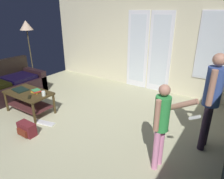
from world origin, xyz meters
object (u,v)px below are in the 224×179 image
object	(u,v)px
leather_couch	(5,87)
tv_remote_black	(30,97)
floor_lamp	(27,29)
backpack	(27,129)
laptop_closed	(20,90)
person_adult	(213,95)
cup_near_edge	(44,94)
coffee_table	(29,98)
loose_keyboard	(44,123)
book_stack	(36,91)
person_child	(162,121)

from	to	relation	value
leather_couch	tv_remote_black	size ratio (longest dim) A/B	10.61
floor_lamp	backpack	bearing A→B (deg)	-39.30
laptop_closed	tv_remote_black	xyz separation A→B (m)	(0.51, -0.13, -0.00)
person_adult	cup_near_edge	world-z (taller)	person_adult
floor_lamp	coffee_table	bearing A→B (deg)	-38.85
leather_couch	loose_keyboard	size ratio (longest dim) A/B	3.94
leather_couch	coffee_table	distance (m)	1.23
cup_near_edge	tv_remote_black	bearing A→B (deg)	-127.60
leather_couch	laptop_closed	world-z (taller)	leather_couch
coffee_table	book_stack	bearing A→B (deg)	24.53
coffee_table	floor_lamp	bearing A→B (deg)	141.15
loose_keyboard	laptop_closed	distance (m)	0.99
laptop_closed	coffee_table	bearing A→B (deg)	13.43
loose_keyboard	leather_couch	bearing A→B (deg)	170.59
floor_lamp	backpack	xyz separation A→B (m)	(2.22, -1.82, -1.49)
person_adult	cup_near_edge	xyz separation A→B (m)	(-2.96, -0.76, -0.41)
person_adult	floor_lamp	xyz separation A→B (m)	(-4.94, 0.43, 0.67)
floor_lamp	cup_near_edge	distance (m)	2.55
backpack	loose_keyboard	xyz separation A→B (m)	(-0.06, 0.42, -0.11)
backpack	book_stack	size ratio (longest dim) A/B	1.66
cup_near_edge	loose_keyboard	bearing A→B (deg)	-48.88
coffee_table	cup_near_edge	size ratio (longest dim) A/B	10.33
person_adult	book_stack	bearing A→B (deg)	-167.21
person_child	book_stack	bearing A→B (deg)	178.02
loose_keyboard	book_stack	xyz separation A→B (m)	(-0.46, 0.23, 0.50)
leather_couch	backpack	world-z (taller)	leather_couch
leather_couch	book_stack	distance (m)	1.41
laptop_closed	leather_couch	bearing A→B (deg)	175.28
person_child	book_stack	size ratio (longest dim) A/B	5.97
coffee_table	loose_keyboard	bearing A→B (deg)	-13.98
coffee_table	person_adult	bearing A→B (deg)	13.41
person_child	tv_remote_black	size ratio (longest dim) A/B	7.41
person_adult	laptop_closed	xyz separation A→B (m)	(-3.64, -0.84, -0.44)
leather_couch	floor_lamp	xyz separation A→B (m)	(-0.32, 1.09, 1.31)
leather_couch	person_adult	xyz separation A→B (m)	(4.62, 0.66, 0.64)
leather_couch	floor_lamp	size ratio (longest dim) A/B	0.98
person_adult	laptop_closed	size ratio (longest dim) A/B	4.64
person_adult	tv_remote_black	size ratio (longest dim) A/B	9.15
loose_keyboard	tv_remote_black	distance (m)	0.59
loose_keyboard	cup_near_edge	world-z (taller)	cup_near_edge
leather_couch	loose_keyboard	xyz separation A→B (m)	(1.84, -0.31, -0.28)
person_child	cup_near_edge	world-z (taller)	person_child
book_stack	coffee_table	bearing A→B (deg)	-155.47
coffee_table	backpack	size ratio (longest dim) A/B	2.94
floor_lamp	laptop_closed	xyz separation A→B (m)	(1.31, -1.27, -1.11)
person_adult	leather_couch	bearing A→B (deg)	-171.84
cup_near_edge	tv_remote_black	xyz separation A→B (m)	(-0.17, -0.21, -0.04)
coffee_table	person_adult	world-z (taller)	person_adult
person_child	backpack	size ratio (longest dim) A/B	3.59
laptop_closed	tv_remote_black	size ratio (longest dim) A/B	1.97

